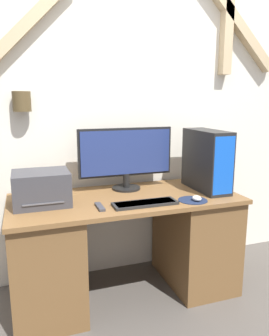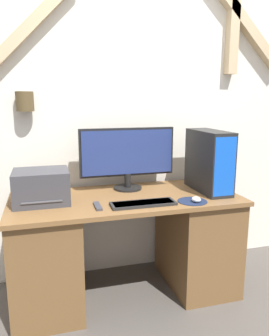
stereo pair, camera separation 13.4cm
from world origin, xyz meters
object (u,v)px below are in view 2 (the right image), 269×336
object	(u,v)px
mouse	(196,199)
computer_tower	(209,161)
keyboard	(143,203)
remote_control	(98,206)
printer	(41,187)
monitor	(128,155)

from	to	relation	value
mouse	computer_tower	size ratio (longest dim) A/B	0.16
keyboard	remote_control	xyz separation A→B (m)	(-0.29, 0.03, -0.00)
remote_control	printer	bearing A→B (deg)	149.90
keyboard	monitor	bearing A→B (deg)	89.93
monitor	remote_control	world-z (taller)	monitor
computer_tower	printer	distance (m)	1.21
keyboard	computer_tower	world-z (taller)	computer_tower
computer_tower	mouse	bearing A→B (deg)	-131.10
mouse	printer	xyz separation A→B (m)	(-0.99, 0.28, 0.09)
monitor	computer_tower	world-z (taller)	monitor
monitor	remote_control	xyz separation A→B (m)	(-0.29, -0.38, -0.25)
keyboard	mouse	xyz separation A→B (m)	(0.35, -0.05, 0.01)
monitor	keyboard	xyz separation A→B (m)	(-0.00, -0.41, -0.25)
monitor	printer	distance (m)	0.68
monitor	computer_tower	bearing A→B (deg)	-20.26
keyboard	printer	xyz separation A→B (m)	(-0.63, 0.23, 0.10)
keyboard	printer	bearing A→B (deg)	159.98
monitor	printer	world-z (taller)	monitor
monitor	mouse	bearing A→B (deg)	-52.12
monitor	remote_control	size ratio (longest dim) A/B	4.67
monitor	mouse	size ratio (longest dim) A/B	9.92
keyboard	mouse	size ratio (longest dim) A/B	5.86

